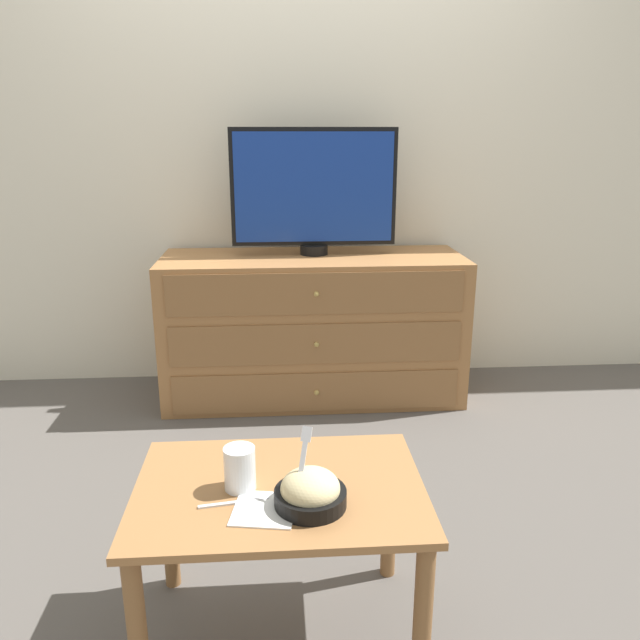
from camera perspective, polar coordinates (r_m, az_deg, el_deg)
ground_plane at (r=3.48m, az=-1.74°, el=-4.82°), size 12.00×12.00×0.00m
wall_back at (r=3.26m, az=-1.97°, el=17.09°), size 12.00×0.05×2.60m
dresser at (r=3.09m, az=-0.64°, el=-0.65°), size 1.45×0.54×0.71m
tv at (r=3.01m, az=-0.57°, el=11.82°), size 0.79×0.13×0.59m
coffee_table at (r=1.64m, az=-3.67°, el=-17.28°), size 0.72×0.50×0.45m
takeout_bowl at (r=1.50m, az=-0.89°, el=-15.46°), size 0.17×0.17×0.18m
drink_cup at (r=1.57m, az=-7.34°, el=-13.51°), size 0.08×0.08×0.11m
napkin at (r=1.51m, az=-5.09°, el=-16.85°), size 0.16×0.16×0.00m
knife at (r=1.54m, az=-7.93°, el=-16.23°), size 0.16×0.04×0.01m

